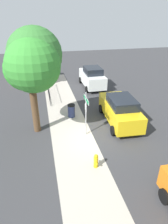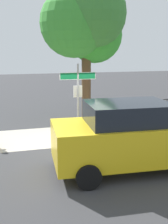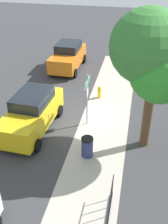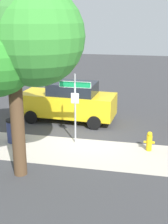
% 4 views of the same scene
% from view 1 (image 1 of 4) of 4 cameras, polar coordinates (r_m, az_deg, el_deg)
% --- Properties ---
extents(ground_plane, '(60.00, 60.00, 0.00)m').
position_cam_1_polar(ground_plane, '(12.38, 2.72, -7.06)').
color(ground_plane, '#38383A').
extents(sidewalk_strip, '(24.00, 2.60, 0.00)m').
position_cam_1_polar(sidewalk_strip, '(13.81, -4.70, -3.14)').
color(sidewalk_strip, '#B3AA9C').
rests_on(sidewalk_strip, ground_plane).
extents(street_sign, '(1.29, 0.07, 2.87)m').
position_cam_1_polar(street_sign, '(11.60, 0.58, 1.43)').
color(street_sign, '#9EA0A5').
rests_on(street_sign, ground_plane).
extents(shade_tree, '(3.88, 3.44, 6.40)m').
position_cam_1_polar(shade_tree, '(11.43, -15.01, 14.00)').
color(shade_tree, brown).
rests_on(shade_tree, ground_plane).
extents(car_yellow, '(4.75, 2.25, 1.95)m').
position_cam_1_polar(car_yellow, '(13.63, 10.50, 0.69)').
color(car_yellow, gold).
rests_on(car_yellow, ground_plane).
extents(car_white, '(4.37, 2.04, 2.10)m').
position_cam_1_polar(car_white, '(20.18, 2.41, 10.16)').
color(car_white, white).
rests_on(car_white, ground_plane).
extents(iron_fence, '(4.80, 0.04, 1.07)m').
position_cam_1_polar(iron_fence, '(18.32, -10.42, 6.31)').
color(iron_fence, black).
rests_on(iron_fence, ground_plane).
extents(utility_shed, '(3.32, 3.11, 2.45)m').
position_cam_1_polar(utility_shed, '(22.32, -15.20, 11.48)').
color(utility_shed, tan).
rests_on(utility_shed, ground_plane).
extents(fire_hydrant, '(0.42, 0.22, 0.78)m').
position_cam_1_polar(fire_hydrant, '(9.98, 3.51, -14.12)').
color(fire_hydrant, yellow).
rests_on(fire_hydrant, ground_plane).
extents(trash_bin, '(0.55, 0.55, 0.98)m').
position_cam_1_polar(trash_bin, '(14.36, -3.71, 0.40)').
color(trash_bin, navy).
rests_on(trash_bin, ground_plane).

